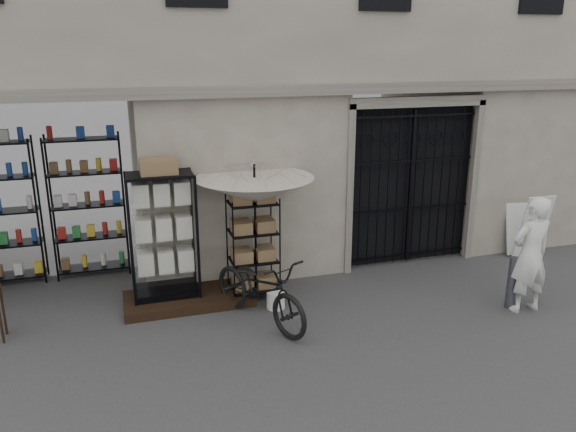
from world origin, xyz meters
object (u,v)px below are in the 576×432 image
object	(u,v)px
market_umbrella	(255,183)
easel_sign	(526,224)
display_cabinet	(164,242)
bicycle	(260,322)
shopkeeper	(523,310)
white_bucket	(276,300)
steel_bollard	(512,283)
wire_rack	(253,249)

from	to	relation	value
market_umbrella	easel_sign	size ratio (longest dim) A/B	2.08
display_cabinet	bicycle	size ratio (longest dim) A/B	1.06
shopkeeper	easel_sign	size ratio (longest dim) A/B	1.44
bicycle	display_cabinet	bearing A→B (deg)	114.70
bicycle	white_bucket	bearing A→B (deg)	22.95
display_cabinet	bicycle	distance (m)	1.94
bicycle	shopkeeper	world-z (taller)	bicycle
easel_sign	steel_bollard	bearing A→B (deg)	-134.00
wire_rack	steel_bollard	world-z (taller)	wire_rack
display_cabinet	white_bucket	world-z (taller)	display_cabinet
bicycle	steel_bollard	xyz separation A→B (m)	(3.85, -0.67, 0.41)
bicycle	easel_sign	distance (m)	5.71
steel_bollard	shopkeeper	world-z (taller)	steel_bollard
display_cabinet	shopkeeper	size ratio (longest dim) A/B	1.16
steel_bollard	easel_sign	size ratio (longest dim) A/B	0.65
market_umbrella	bicycle	xyz separation A→B (m)	(-0.17, -0.90, -1.89)
white_bucket	steel_bollard	bearing A→B (deg)	-16.69
market_umbrella	shopkeeper	distance (m)	4.60
white_bucket	display_cabinet	bearing A→B (deg)	156.42
market_umbrella	steel_bollard	bearing A→B (deg)	-23.12
wire_rack	steel_bollard	size ratio (longest dim) A/B	2.04
market_umbrella	easel_sign	bearing A→B (deg)	2.50
wire_rack	bicycle	xyz separation A→B (m)	(-0.12, -0.89, -0.83)
white_bucket	easel_sign	xyz separation A→B (m)	(5.21, 0.76, 0.52)
wire_rack	white_bucket	world-z (taller)	wire_rack
wire_rack	market_umbrella	world-z (taller)	market_umbrella
white_bucket	bicycle	bearing A→B (deg)	-132.41
display_cabinet	shopkeeper	world-z (taller)	display_cabinet
market_umbrella	white_bucket	distance (m)	1.84
wire_rack	bicycle	world-z (taller)	wire_rack
wire_rack	white_bucket	distance (m)	0.89
display_cabinet	bicycle	xyz separation A→B (m)	(1.25, -1.07, -1.03)
bicycle	steel_bollard	world-z (taller)	bicycle
easel_sign	market_umbrella	bearing A→B (deg)	-178.17
white_bucket	shopkeeper	xyz separation A→B (m)	(3.65, -1.19, -0.14)
display_cabinet	wire_rack	xyz separation A→B (m)	(1.37, -0.18, -0.20)
wire_rack	easel_sign	distance (m)	5.44
wire_rack	easel_sign	world-z (taller)	wire_rack
display_cabinet	easel_sign	bearing A→B (deg)	-12.51
market_umbrella	steel_bollard	distance (m)	4.27
white_bucket	shopkeeper	bearing A→B (deg)	-18.05
white_bucket	wire_rack	bearing A→B (deg)	113.22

